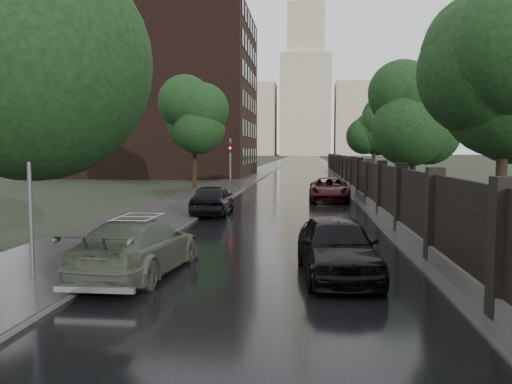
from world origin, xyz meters
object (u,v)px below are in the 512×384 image
object	(u,v)px
tree_right_a	(505,97)
tree_right_c	(374,132)
hatchback_left	(213,200)
car_right_near	(337,246)
car_right_far	(329,189)
lamp_post	(29,172)
tree_left_far	(194,125)
volga_sedan	(138,246)
traffic_light	(230,162)
tree_right_b	(414,121)

from	to	relation	value
tree_right_a	tree_right_c	size ratio (longest dim) A/B	1.00
hatchback_left	car_right_near	size ratio (longest dim) A/B	0.99
car_right_far	tree_right_c	bearing A→B (deg)	75.37
car_right_near	lamp_post	bearing A→B (deg)	-172.52
tree_right_c	tree_left_far	bearing A→B (deg)	-147.17
hatchback_left	car_right_far	size ratio (longest dim) A/B	0.84
tree_left_far	tree_right_a	bearing A→B (deg)	-54.83
car_right_near	hatchback_left	bearing A→B (deg)	109.87
volga_sedan	car_right_near	size ratio (longest dim) A/B	1.10
volga_sedan	hatchback_left	size ratio (longest dim) A/B	1.11
tree_right_c	traffic_light	bearing A→B (deg)	-128.18
tree_right_a	tree_right_c	xyz separation A→B (m)	(0.00, 32.00, 0.00)
tree_left_far	hatchback_left	bearing A→B (deg)	-74.00
tree_right_a	car_right_near	bearing A→B (deg)	-139.41
hatchback_left	car_right_far	distance (m)	9.55
tree_right_a	volga_sedan	world-z (taller)	tree_right_a
tree_left_far	car_right_near	distance (m)	28.97
hatchback_left	car_right_far	xyz separation A→B (m)	(6.02, 7.41, -0.03)
tree_right_b	lamp_post	distance (m)	24.33
tree_left_far	volga_sedan	size ratio (longest dim) A/B	1.49
tree_right_c	car_right_near	distance (m)	37.58
lamp_post	volga_sedan	bearing A→B (deg)	31.57
traffic_light	car_right_near	xyz separation A→B (m)	(6.07, -21.90, -1.63)
tree_right_a	volga_sedan	bearing A→B (deg)	-154.26
lamp_post	traffic_light	world-z (taller)	lamp_post
tree_right_b	car_right_near	world-z (taller)	tree_right_b
lamp_post	hatchback_left	xyz separation A→B (m)	(1.80, 13.16, -1.91)
tree_left_far	tree_right_a	xyz separation A→B (m)	(15.50, -22.00, -0.29)
tree_left_far	tree_right_a	size ratio (longest dim) A/B	1.05
lamp_post	hatchback_left	size ratio (longest dim) A/B	1.15
tree_right_c	car_right_far	world-z (taller)	tree_right_c
traffic_light	volga_sedan	size ratio (longest dim) A/B	0.81
volga_sedan	car_right_far	size ratio (longest dim) A/B	0.94
car_right_near	car_right_far	distance (m)	18.99
tree_left_far	hatchback_left	size ratio (longest dim) A/B	1.66
traffic_light	tree_right_c	bearing A→B (deg)	51.82
car_right_near	tree_right_c	bearing A→B (deg)	76.14
tree_left_far	traffic_light	world-z (taller)	tree_left_far
tree_right_a	hatchback_left	bearing A→B (deg)	149.04
car_right_near	volga_sedan	bearing A→B (deg)	178.27
tree_left_far	volga_sedan	bearing A→B (deg)	-80.16
lamp_post	car_right_near	xyz separation A→B (m)	(7.17, 1.59, -1.90)
volga_sedan	lamp_post	bearing A→B (deg)	36.11
tree_left_far	lamp_post	distance (m)	28.73
tree_right_b	traffic_light	xyz separation A→B (m)	(-11.80, 2.99, -2.55)
tree_right_c	traffic_light	xyz separation A→B (m)	(-11.80, -15.01, -2.55)
traffic_light	volga_sedan	distance (m)	22.28
tree_right_a	car_right_near	xyz separation A→B (m)	(-5.73, -4.91, -4.18)
tree_right_c	traffic_light	distance (m)	19.26
tree_left_far	car_right_far	size ratio (longest dim) A/B	1.40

